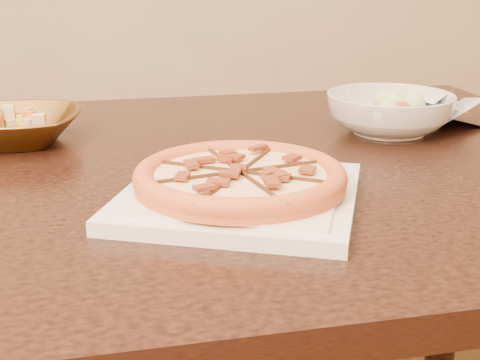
{
  "coord_description": "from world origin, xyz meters",
  "views": [
    {
      "loc": [
        0.0,
        -0.98,
        1.04
      ],
      "look_at": [
        0.09,
        -0.22,
        0.78
      ],
      "focal_mm": 50.0,
      "sensor_mm": 36.0,
      "label": 1
    }
  ],
  "objects_px": {
    "bronze_bowl": "(14,128)",
    "salad_bowl": "(389,114)",
    "plate": "(240,195)",
    "pizza": "(240,177)",
    "dining_table": "(147,222)"
  },
  "relations": [
    {
      "from": "plate",
      "to": "pizza",
      "type": "distance_m",
      "value": 0.02
    },
    {
      "from": "salad_bowl",
      "to": "dining_table",
      "type": "bearing_deg",
      "value": -161.39
    },
    {
      "from": "dining_table",
      "to": "salad_bowl",
      "type": "bearing_deg",
      "value": 18.61
    },
    {
      "from": "bronze_bowl",
      "to": "salad_bowl",
      "type": "height_order",
      "value": "salad_bowl"
    },
    {
      "from": "bronze_bowl",
      "to": "dining_table",
      "type": "bearing_deg",
      "value": -34.1
    },
    {
      "from": "pizza",
      "to": "bronze_bowl",
      "type": "xyz_separation_m",
      "value": [
        -0.33,
        0.32,
        -0.01
      ]
    },
    {
      "from": "pizza",
      "to": "bronze_bowl",
      "type": "distance_m",
      "value": 0.46
    },
    {
      "from": "dining_table",
      "to": "plate",
      "type": "height_order",
      "value": "plate"
    },
    {
      "from": "dining_table",
      "to": "plate",
      "type": "bearing_deg",
      "value": -56.03
    },
    {
      "from": "plate",
      "to": "salad_bowl",
      "type": "distance_m",
      "value": 0.43
    },
    {
      "from": "plate",
      "to": "dining_table",
      "type": "bearing_deg",
      "value": 123.97
    },
    {
      "from": "dining_table",
      "to": "plate",
      "type": "distance_m",
      "value": 0.24
    },
    {
      "from": "bronze_bowl",
      "to": "salad_bowl",
      "type": "xyz_separation_m",
      "value": [
        0.63,
        -0.0,
        0.01
      ]
    },
    {
      "from": "plate",
      "to": "pizza",
      "type": "height_order",
      "value": "pizza"
    },
    {
      "from": "dining_table",
      "to": "bronze_bowl",
      "type": "xyz_separation_m",
      "value": [
        -0.21,
        0.14,
        0.12
      ]
    }
  ]
}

